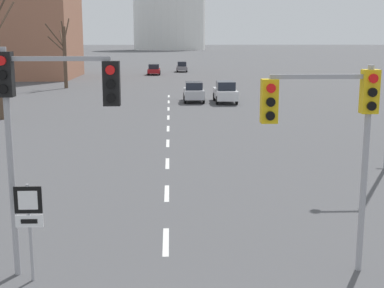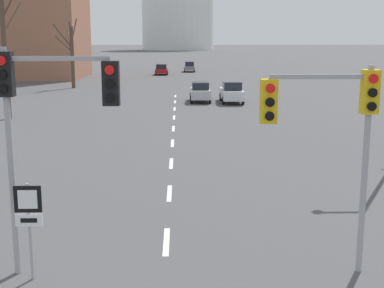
{
  "view_description": "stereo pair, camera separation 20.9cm",
  "coord_description": "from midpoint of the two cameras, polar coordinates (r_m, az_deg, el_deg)",
  "views": [
    {
      "loc": [
        0.15,
        -6.73,
        5.33
      ],
      "look_at": [
        0.66,
        5.82,
        2.82
      ],
      "focal_mm": 50.0,
      "sensor_mm": 36.0,
      "label": 1
    },
    {
      "loc": [
        0.36,
        -6.74,
        5.33
      ],
      "look_at": [
        0.66,
        5.82,
        2.82
      ],
      "focal_mm": 50.0,
      "sensor_mm": 36.0,
      "label": 2
    }
  ],
  "objects": [
    {
      "name": "lane_stripe_1",
      "position": [
        14.46,
        -3.23,
        -10.34
      ],
      "size": [
        0.16,
        2.0,
        0.01
      ],
      "primitive_type": "cube",
      "color": "silver",
      "rests_on": "ground_plane"
    },
    {
      "name": "lane_stripe_2",
      "position": [
        18.72,
        -3.02,
        -5.26
      ],
      "size": [
        0.16,
        2.0,
        0.01
      ],
      "primitive_type": "cube",
      "color": "silver",
      "rests_on": "ground_plane"
    },
    {
      "name": "lane_stripe_3",
      "position": [
        23.07,
        -2.9,
        -2.08
      ],
      "size": [
        0.16,
        2.0,
        0.01
      ],
      "primitive_type": "cube",
      "color": "silver",
      "rests_on": "ground_plane"
    },
    {
      "name": "lane_stripe_4",
      "position": [
        27.47,
        -2.81,
        0.09
      ],
      "size": [
        0.16,
        2.0,
        0.01
      ],
      "primitive_type": "cube",
      "color": "silver",
      "rests_on": "ground_plane"
    },
    {
      "name": "lane_stripe_5",
      "position": [
        31.89,
        -2.75,
        1.66
      ],
      "size": [
        0.16,
        2.0,
        0.01
      ],
      "primitive_type": "cube",
      "color": "silver",
      "rests_on": "ground_plane"
    },
    {
      "name": "lane_stripe_6",
      "position": [
        36.34,
        -2.71,
        2.84
      ],
      "size": [
        0.16,
        2.0,
        0.01
      ],
      "primitive_type": "cube",
      "color": "silver",
      "rests_on": "ground_plane"
    },
    {
      "name": "lane_stripe_7",
      "position": [
        40.79,
        -2.67,
        3.77
      ],
      "size": [
        0.16,
        2.0,
        0.01
      ],
      "primitive_type": "cube",
      "color": "silver",
      "rests_on": "ground_plane"
    },
    {
      "name": "lane_stripe_8",
      "position": [
        45.26,
        -2.64,
        4.51
      ],
      "size": [
        0.16,
        2.0,
        0.01
      ],
      "primitive_type": "cube",
      "color": "silver",
      "rests_on": "ground_plane"
    },
    {
      "name": "lane_stripe_9",
      "position": [
        49.73,
        -2.62,
        5.12
      ],
      "size": [
        0.16,
        2.0,
        0.01
      ],
      "primitive_type": "cube",
      "color": "silver",
      "rests_on": "ground_plane"
    },
    {
      "name": "traffic_signal_near_left",
      "position": [
        12.02,
        -16.05,
        4.08
      ],
      "size": [
        2.62,
        0.34,
        5.14
      ],
      "color": "#9E9EA3",
      "rests_on": "ground_plane"
    },
    {
      "name": "traffic_signal_near_right",
      "position": [
        12.14,
        14.33,
        2.79
      ],
      "size": [
        2.57,
        0.34,
        4.75
      ],
      "color": "#9E9EA3",
      "rests_on": "ground_plane"
    },
    {
      "name": "route_sign_post",
      "position": [
        12.3,
        -17.46,
        -7.38
      ],
      "size": [
        0.6,
        0.08,
        2.23
      ],
      "color": "#9E9EA3",
      "rests_on": "ground_plane"
    },
    {
      "name": "sedan_near_left",
      "position": [
        45.17,
        0.06,
        5.59
      ],
      "size": [
        1.7,
        3.82,
        1.67
      ],
      "color": "#B7B7BC",
      "rests_on": "ground_plane"
    },
    {
      "name": "sedan_near_right",
      "position": [
        85.43,
        -1.16,
        8.24
      ],
      "size": [
        1.68,
        4.13,
        1.61
      ],
      "color": "slate",
      "rests_on": "ground_plane"
    },
    {
      "name": "sedan_mid_centre",
      "position": [
        78.86,
        -4.15,
        7.94
      ],
      "size": [
        1.84,
        4.35,
        1.54
      ],
      "color": "maroon",
      "rests_on": "ground_plane"
    },
    {
      "name": "sedan_far_left",
      "position": [
        44.75,
        3.43,
        5.57
      ],
      "size": [
        1.77,
        4.54,
        1.78
      ],
      "color": "silver",
      "rests_on": "ground_plane"
    },
    {
      "name": "bare_tree_left_near",
      "position": [
        59.05,
        -13.6,
        9.39
      ],
      "size": [
        2.09,
        4.26,
        7.35
      ],
      "color": "brown",
      "rests_on": "ground_plane"
    }
  ]
}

